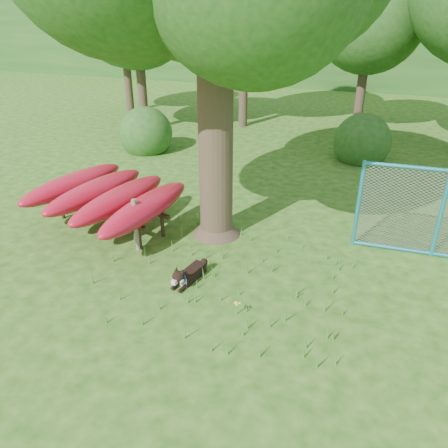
% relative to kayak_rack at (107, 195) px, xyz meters
% --- Properties ---
extents(ground, '(80.00, 80.00, 0.00)m').
position_rel_kayak_rack_xyz_m(ground, '(2.85, -2.05, -0.78)').
color(ground, '#235010').
rests_on(ground, ground).
extents(wooden_post, '(0.30, 0.14, 1.11)m').
position_rel_kayak_rack_xyz_m(wooden_post, '(1.10, -0.68, -0.19)').
color(wooden_post, '#695E4F').
rests_on(wooden_post, ground).
extents(kayak_rack, '(3.35, 3.60, 1.02)m').
position_rel_kayak_rack_xyz_m(kayak_rack, '(0.00, 0.00, 0.00)').
color(kayak_rack, black).
rests_on(kayak_rack, ground).
extents(husky_dog, '(0.37, 0.96, 0.43)m').
position_rel_kayak_rack_xyz_m(husky_dog, '(2.56, -1.41, -0.62)').
color(husky_dog, black).
rests_on(husky_dog, ground).
extents(fence_section, '(3.13, 0.22, 3.05)m').
position_rel_kayak_rack_xyz_m(fence_section, '(6.73, 1.15, 0.14)').
color(fence_section, teal).
rests_on(fence_section, ground).
extents(wildflower_clump, '(0.11, 0.12, 0.25)m').
position_rel_kayak_rack_xyz_m(wildflower_clump, '(3.69, -1.98, -0.58)').
color(wildflower_clump, '#41832A').
rests_on(wildflower_clump, ground).
extents(bg_tree_a, '(4.40, 4.40, 6.70)m').
position_rel_kayak_rack_xyz_m(bg_tree_a, '(-3.65, 7.95, 3.71)').
color(bg_tree_a, '#3A2C1F').
rests_on(bg_tree_a, ground).
extents(bg_tree_c, '(4.00, 4.00, 6.12)m').
position_rel_kayak_rack_xyz_m(bg_tree_c, '(4.35, 10.95, 3.33)').
color(bg_tree_c, '#3A2C1F').
rests_on(bg_tree_c, ground).
extents(bg_tree_f, '(3.60, 3.60, 5.55)m').
position_rel_kayak_rack_xyz_m(bg_tree_f, '(-6.15, 10.95, 2.95)').
color(bg_tree_f, '#3A2C1F').
rests_on(bg_tree_f, ground).
extents(shrub_left, '(1.80, 1.80, 1.80)m').
position_rel_kayak_rack_xyz_m(shrub_left, '(-2.15, 5.45, -0.78)').
color(shrub_left, '#204F19').
rests_on(shrub_left, ground).
extents(shrub_mid, '(1.80, 1.80, 1.80)m').
position_rel_kayak_rack_xyz_m(shrub_mid, '(4.85, 6.95, -0.78)').
color(shrub_mid, '#204F19').
rests_on(shrub_mid, ground).
extents(wooded_hillside, '(80.00, 12.00, 6.00)m').
position_rel_kayak_rack_xyz_m(wooded_hillside, '(2.85, 25.95, 2.22)').
color(wooded_hillside, '#204F19').
rests_on(wooded_hillside, ground).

